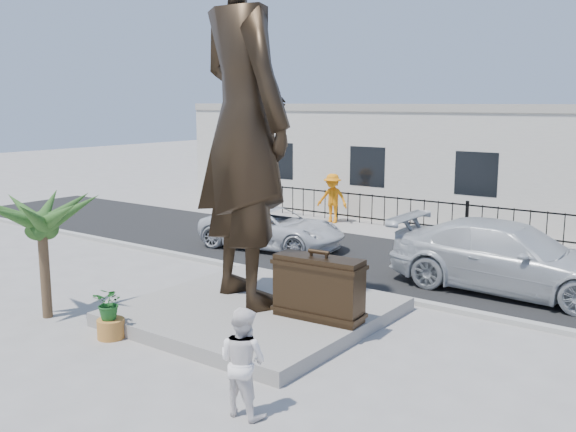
{
  "coord_description": "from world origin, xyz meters",
  "views": [
    {
      "loc": [
        8.22,
        -9.16,
        4.77
      ],
      "look_at": [
        0.0,
        2.0,
        2.3
      ],
      "focal_mm": 40.0,
      "sensor_mm": 36.0,
      "label": 1
    }
  ],
  "objects_px": {
    "statue": "(244,122)",
    "suitcase": "(319,288)",
    "tourist": "(243,361)",
    "car_white": "(272,228)"
  },
  "relations": [
    {
      "from": "statue",
      "to": "car_white",
      "type": "distance_m",
      "value": 7.5
    },
    {
      "from": "tourist",
      "to": "car_white",
      "type": "bearing_deg",
      "value": -55.6
    },
    {
      "from": "statue",
      "to": "suitcase",
      "type": "distance_m",
      "value": 3.98
    },
    {
      "from": "statue",
      "to": "tourist",
      "type": "distance_m",
      "value": 6.05
    },
    {
      "from": "suitcase",
      "to": "car_white",
      "type": "height_order",
      "value": "suitcase"
    },
    {
      "from": "suitcase",
      "to": "tourist",
      "type": "bearing_deg",
      "value": -78.43
    },
    {
      "from": "tourist",
      "to": "statue",
      "type": "bearing_deg",
      "value": -51.62
    },
    {
      "from": "suitcase",
      "to": "statue",
      "type": "bearing_deg",
      "value": 171.55
    },
    {
      "from": "statue",
      "to": "suitcase",
      "type": "relative_size",
      "value": 4.29
    },
    {
      "from": "suitcase",
      "to": "car_white",
      "type": "distance_m",
      "value": 7.98
    }
  ]
}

